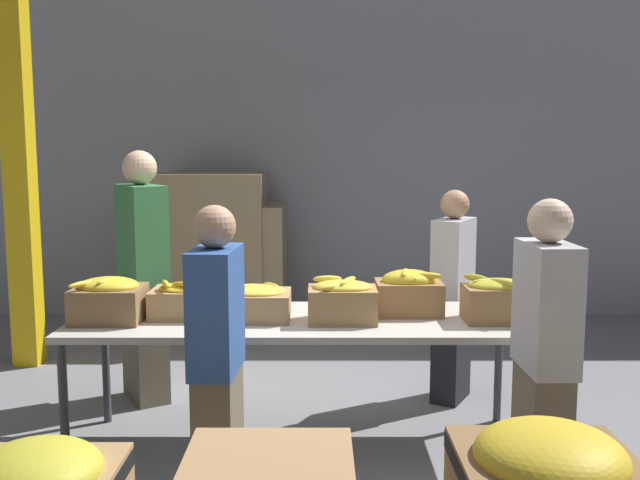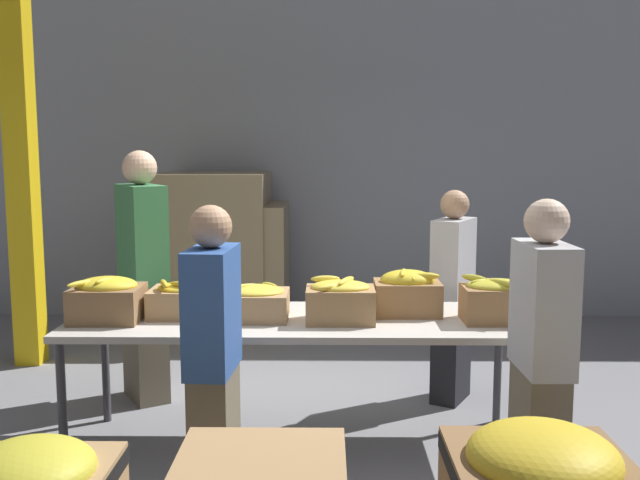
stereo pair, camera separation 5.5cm
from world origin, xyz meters
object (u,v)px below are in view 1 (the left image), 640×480
Objects in this scene: banana_box_2 at (255,302)px; volunteer_2 at (451,297)px; banana_box_3 at (341,300)px; pallet_stack_1 at (213,253)px; banana_box_0 at (107,299)px; sorting_table at (299,326)px; volunteer_0 at (142,278)px; banana_box_1 at (184,299)px; banana_box_5 at (497,299)px; support_pillar at (16,122)px; pallet_stack_0 at (238,269)px; volunteer_1 at (543,362)px; volunteer_3 at (216,364)px; banana_box_4 at (408,292)px.

banana_box_2 is 0.26× the size of volunteer_2.
banana_box_3 is 0.25× the size of pallet_stack_1.
sorting_table is at bearing 4.17° from banana_box_0.
banana_box_3 is 1.65m from volunteer_0.
pallet_stack_1 is (-0.24, 2.73, -0.13)m from banana_box_1.
banana_box_5 is 4.02m from support_pillar.
pallet_stack_1 is (0.21, 1.95, -0.12)m from volunteer_0.
pallet_stack_0 is at bearing 89.80° from banana_box_1.
volunteer_1 reaches higher than banana_box_5.
volunteer_1 reaches higher than volunteer_3.
banana_box_1 is at bearing -44.94° from support_pillar.
banana_box_3 is at bearing 25.12° from volunteer_0.
volunteer_2 is (1.05, 0.81, 0.00)m from sorting_table.
banana_box_1 is at bearing 172.52° from banana_box_2.
sorting_table is 6.82× the size of banana_box_1.
volunteer_1 is (2.32, -1.63, -0.11)m from volunteer_0.
banana_box_4 is 1.92m from volunteer_0.
banana_box_4 is 3.52m from support_pillar.
banana_box_1 is 1.91m from volunteer_2.
pallet_stack_0 is at bearing 8.78° from volunteer_3.
banana_box_4 reaches higher than sorting_table.
banana_box_2 is at bearing -5.23° from volunteer_3.
banana_box_2 is at bearing -28.75° from volunteer_2.
volunteer_2 reaches higher than banana_box_5.
support_pillar is (-2.31, 1.66, 1.25)m from sorting_table.
banana_box_5 is at bearing 0.06° from banana_box_0.
pallet_stack_1 is at bearing 126.04° from banana_box_5.
support_pillar is at bearing 42.27° from volunteer_3.
volunteer_0 is (-1.13, 0.82, 0.14)m from sorting_table.
banana_box_4 is 0.26× the size of volunteer_2.
support_pillar is (-2.06, 1.68, 1.10)m from banana_box_2.
banana_box_3 is at bearing -37.92° from volunteer_3.
banana_box_0 is 1.00× the size of banana_box_3.
volunteer_0 is at bearing 119.66° from banana_box_1.
sorting_table is 1.44m from volunteer_1.
sorting_table is 0.30m from banana_box_2.
banana_box_4 reaches higher than banana_box_1.
volunteer_2 is (0.40, 0.71, -0.18)m from banana_box_4.
volunteer_2 reaches higher than pallet_stack_0.
pallet_stack_0 is at bearing 98.66° from banana_box_2.
banana_box_4 is at bearing 8.53° from sorting_table.
volunteer_3 is at bearing -85.21° from pallet_stack_0.
pallet_stack_1 is at bearing 120.54° from banana_box_4.
banana_box_1 is 0.90m from volunteer_0.
sorting_table is at bearing 159.46° from banana_box_3.
banana_box_2 is (0.43, -0.06, -0.00)m from banana_box_1.
volunteer_2 is at bearing 22.43° from banana_box_0.
banana_box_3 reaches higher than banana_box_2.
volunteer_2 is 2.78m from pallet_stack_1.
volunteer_0 is (-0.45, 0.78, -0.02)m from banana_box_1.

